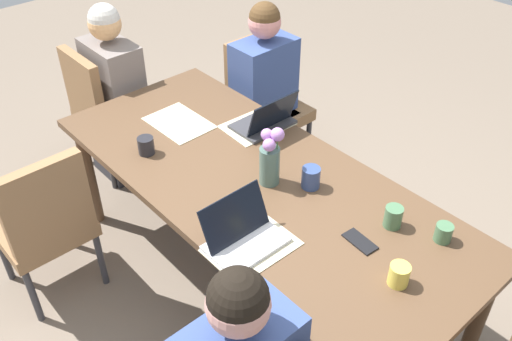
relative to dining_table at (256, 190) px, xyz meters
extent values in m
plane|color=#756656|center=(0.00, 0.00, -0.66)|extent=(10.00, 10.00, 0.00)
cube|color=brown|center=(0.00, 0.00, 0.05)|extent=(2.26, 0.96, 0.04)
cylinder|color=brown|center=(-1.05, -0.40, -0.32)|extent=(0.07, 0.07, 0.69)
cylinder|color=brown|center=(1.05, -0.40, -0.32)|extent=(0.07, 0.07, 0.69)
cylinder|color=brown|center=(1.05, 0.40, -0.32)|extent=(0.07, 0.07, 0.69)
cube|color=olive|center=(0.78, -0.82, -0.25)|extent=(0.44, 0.44, 0.08)
cube|color=olive|center=(0.97, -0.82, 0.01)|extent=(0.06, 0.42, 0.45)
cylinder|color=#333338|center=(0.59, -1.01, -0.48)|extent=(0.04, 0.04, 0.37)
cylinder|color=#333338|center=(0.59, -0.63, -0.48)|extent=(0.04, 0.04, 0.37)
cylinder|color=#333338|center=(0.97, -1.01, -0.48)|extent=(0.04, 0.04, 0.37)
cylinder|color=#333338|center=(0.97, -0.63, -0.48)|extent=(0.04, 0.04, 0.37)
cube|color=#2D2D33|center=(0.78, -0.76, -0.44)|extent=(0.36, 0.34, 0.45)
cube|color=#384C84|center=(0.78, -0.76, 0.04)|extent=(0.24, 0.40, 0.50)
sphere|color=#DD8B84|center=(0.78, -0.76, 0.41)|extent=(0.20, 0.20, 0.20)
sphere|color=#51381E|center=(0.78, -0.76, 0.44)|extent=(0.19, 0.19, 0.19)
cube|color=olive|center=(1.45, -0.03, -0.25)|extent=(0.44, 0.44, 0.08)
cube|color=olive|center=(1.45, 0.16, 0.01)|extent=(0.42, 0.06, 0.45)
cylinder|color=#333338|center=(1.64, -0.22, -0.48)|extent=(0.04, 0.04, 0.37)
cylinder|color=#333338|center=(1.26, -0.22, -0.48)|extent=(0.04, 0.04, 0.37)
cylinder|color=#333338|center=(1.64, 0.16, -0.48)|extent=(0.04, 0.04, 0.37)
cylinder|color=#333338|center=(1.26, 0.16, -0.48)|extent=(0.04, 0.04, 0.37)
cube|color=#2D2D33|center=(1.39, -0.03, -0.44)|extent=(0.34, 0.36, 0.45)
cube|color=slate|center=(1.39, -0.03, 0.04)|extent=(0.40, 0.24, 0.50)
sphere|color=tan|center=(1.39, -0.03, 0.41)|extent=(0.20, 0.20, 0.20)
sphere|color=beige|center=(1.39, -0.03, 0.44)|extent=(0.19, 0.19, 0.19)
sphere|color=tan|center=(-0.74, 0.73, 0.41)|extent=(0.20, 0.20, 0.20)
sphere|color=black|center=(-0.74, 0.73, 0.44)|extent=(0.19, 0.19, 0.19)
cube|color=olive|center=(0.74, 0.82, -0.25)|extent=(0.44, 0.44, 0.08)
cube|color=olive|center=(0.55, 0.82, 0.01)|extent=(0.06, 0.42, 0.45)
cylinder|color=#333338|center=(0.93, 1.01, -0.48)|extent=(0.04, 0.04, 0.37)
cylinder|color=#333338|center=(0.93, 0.63, -0.48)|extent=(0.04, 0.04, 0.37)
cylinder|color=#333338|center=(0.55, 1.01, -0.48)|extent=(0.04, 0.04, 0.37)
cylinder|color=#333338|center=(0.55, 0.63, -0.48)|extent=(0.04, 0.04, 0.37)
cylinder|color=#4C6B60|center=(-0.06, -0.03, 0.17)|extent=(0.10, 0.10, 0.19)
sphere|color=#B27AC6|center=(-0.04, -0.03, 0.33)|extent=(0.06, 0.06, 0.06)
cylinder|color=#477A3D|center=(-0.04, -0.03, 0.30)|extent=(0.01, 0.01, 0.07)
sphere|color=#B27AC6|center=(-0.08, -0.01, 0.30)|extent=(0.06, 0.06, 0.06)
cylinder|color=#477A3D|center=(-0.08, -0.01, 0.28)|extent=(0.01, 0.01, 0.04)
sphere|color=#B27AC6|center=(-0.08, -0.06, 0.34)|extent=(0.06, 0.06, 0.06)
cylinder|color=#477A3D|center=(-0.08, -0.06, 0.30)|extent=(0.01, 0.01, 0.08)
cube|color=beige|center=(0.35, -0.32, 0.07)|extent=(0.28, 0.37, 0.00)
cube|color=beige|center=(0.65, -0.01, 0.07)|extent=(0.37, 0.27, 0.00)
cube|color=beige|center=(-0.33, 0.32, 0.07)|extent=(0.26, 0.36, 0.00)
cube|color=#38383D|center=(0.33, -0.34, 0.08)|extent=(0.22, 0.32, 0.02)
cube|color=black|center=(0.25, -0.34, 0.18)|extent=(0.07, 0.31, 0.19)
cube|color=silver|center=(-0.31, 0.33, 0.08)|extent=(0.22, 0.32, 0.02)
cube|color=black|center=(-0.24, 0.33, 0.18)|extent=(0.09, 0.31, 0.19)
cylinder|color=#33477A|center=(-0.21, -0.15, 0.12)|extent=(0.09, 0.09, 0.11)
cylinder|color=#232328|center=(0.53, 0.27, 0.11)|extent=(0.08, 0.08, 0.09)
cylinder|color=#DBC64C|center=(-0.85, 0.03, 0.12)|extent=(0.08, 0.08, 0.09)
cylinder|color=#47704C|center=(-0.83, -0.31, 0.11)|extent=(0.07, 0.07, 0.08)
cylinder|color=#47704C|center=(-0.63, -0.22, 0.12)|extent=(0.08, 0.08, 0.10)
cube|color=black|center=(-0.61, -0.04, 0.07)|extent=(0.16, 0.09, 0.01)
camera|label=1|loc=(-1.56, 1.39, 1.71)|focal=38.89mm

